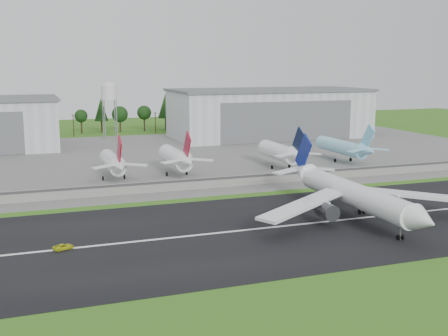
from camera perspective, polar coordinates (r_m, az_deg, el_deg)
name	(u,v)px	position (r m, az deg, el deg)	size (l,w,h in m)	color
ground	(265,243)	(120.10, 4.22, -7.62)	(600.00, 600.00, 0.00)	#345E16
runway	(248,230)	(128.87, 2.41, -6.32)	(320.00, 60.00, 0.10)	black
runway_centerline	(248,230)	(128.85, 2.41, -6.29)	(220.00, 1.00, 0.02)	white
apron	(147,157)	(232.06, -7.86, 1.09)	(320.00, 150.00, 0.10)	slate
blast_fence	(192,184)	(169.67, -3.31, -1.64)	(240.00, 0.61, 3.50)	gray
hangar_east	(269,113)	(296.44, 4.61, 5.60)	(102.00, 47.00, 25.20)	silver
water_tower	(109,91)	(292.55, -11.62, 7.70)	(8.40, 8.40, 29.40)	#99999E
utility_poles	(116,135)	(310.07, -10.94, 3.31)	(230.00, 3.00, 12.00)	black
treeline	(112,132)	(324.80, -11.35, 3.61)	(320.00, 16.00, 22.00)	black
main_airliner	(355,200)	(139.83, 13.15, -3.20)	(57.28, 59.07, 18.17)	white
ground_vehicle	(63,247)	(119.86, -16.00, -7.70)	(1.95, 4.23, 1.18)	#C9D018
parked_jet_red_a	(114,163)	(185.41, -11.12, 0.52)	(7.36, 31.29, 16.46)	white
parked_jet_red_b	(178,158)	(189.68, -4.74, 1.00)	(7.36, 31.29, 16.82)	white
parked_jet_navy	(283,152)	(203.17, 5.98, 1.60)	(7.36, 31.29, 16.80)	white
parked_jet_skyblue	(345,147)	(221.46, 12.23, 2.07)	(7.36, 37.29, 16.54)	#8DD4F3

